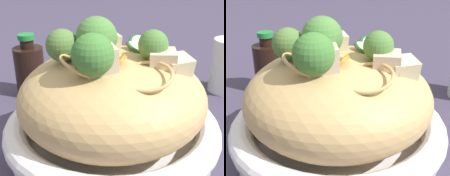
{
  "view_description": "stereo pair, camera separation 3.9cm",
  "coord_description": "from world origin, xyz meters",
  "views": [
    {
      "loc": [
        -0.13,
        -0.33,
        0.25
      ],
      "look_at": [
        0.0,
        0.0,
        0.09
      ],
      "focal_mm": 48.69,
      "sensor_mm": 36.0,
      "label": 1
    },
    {
      "loc": [
        -0.09,
        -0.34,
        0.25
      ],
      "look_at": [
        0.0,
        0.0,
        0.09
      ],
      "focal_mm": 48.69,
      "sensor_mm": 36.0,
      "label": 2
    }
  ],
  "objects": [
    {
      "name": "ground_plane",
      "position": [
        0.0,
        0.0,
        0.0
      ],
      "size": [
        3.0,
        3.0,
        0.0
      ],
      "primitive_type": "plane",
      "color": "#3F374D"
    },
    {
      "name": "serving_bowl",
      "position": [
        0.0,
        0.0,
        0.03
      ],
      "size": [
        0.28,
        0.28,
        0.05
      ],
      "color": "white",
      "rests_on": "ground_plane"
    },
    {
      "name": "noodle_heap",
      "position": [
        -0.0,
        -0.0,
        0.08
      ],
      "size": [
        0.24,
        0.24,
        0.13
      ],
      "color": "tan",
      "rests_on": "serving_bowl"
    },
    {
      "name": "broccoli_florets",
      "position": [
        -0.02,
        -0.01,
        0.15
      ],
      "size": [
        0.14,
        0.11,
        0.07
      ],
      "color": "#98B46C",
      "rests_on": "serving_bowl"
    },
    {
      "name": "carrot_coins",
      "position": [
        0.01,
        0.0,
        0.13
      ],
      "size": [
        0.15,
        0.1,
        0.03
      ],
      "color": "orange",
      "rests_on": "serving_bowl"
    },
    {
      "name": "zucchini_slices",
      "position": [
        0.01,
        0.03,
        0.13
      ],
      "size": [
        0.15,
        0.1,
        0.04
      ],
      "color": "beige",
      "rests_on": "serving_bowl"
    },
    {
      "name": "chicken_chunks",
      "position": [
        0.01,
        -0.02,
        0.14
      ],
      "size": [
        0.13,
        0.1,
        0.04
      ],
      "color": "beige",
      "rests_on": "serving_bowl"
    },
    {
      "name": "soy_sauce_bottle",
      "position": [
        -0.08,
        0.22,
        0.05
      ],
      "size": [
        0.05,
        0.05,
        0.12
      ],
      "color": "black",
      "rests_on": "ground_plane"
    }
  ]
}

